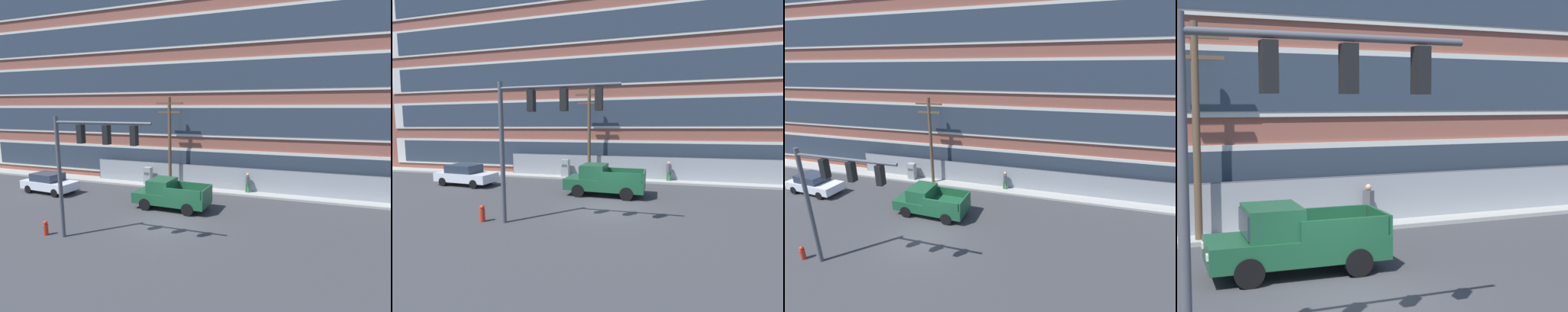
# 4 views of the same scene
# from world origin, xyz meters

# --- Properties ---
(ground_plane) EXTENTS (160.00, 160.00, 0.00)m
(ground_plane) POSITION_xyz_m (0.00, 0.00, 0.00)
(ground_plane) COLOR #38383A
(sidewalk_building_side) EXTENTS (80.00, 1.77, 0.16)m
(sidewalk_building_side) POSITION_xyz_m (0.00, 7.88, 0.08)
(sidewalk_building_side) COLOR #9E9B93
(sidewalk_building_side) RESTS_ON ground
(brick_mill_building) EXTENTS (54.70, 9.40, 18.41)m
(brick_mill_building) POSITION_xyz_m (0.72, 13.16, 9.22)
(brick_mill_building) COLOR brown
(brick_mill_building) RESTS_ON ground
(chain_link_fence) EXTENTS (29.61, 0.06, 1.99)m
(chain_link_fence) POSITION_xyz_m (4.53, 8.15, 1.01)
(chain_link_fence) COLOR gray
(chain_link_fence) RESTS_ON ground
(traffic_signal_mast) EXTENTS (5.33, 0.43, 6.27)m
(traffic_signal_mast) POSITION_xyz_m (-2.59, -3.27, 4.57)
(traffic_signal_mast) COLOR #4C4C51
(traffic_signal_mast) RESTS_ON ground
(pickup_truck_dark_green) EXTENTS (5.14, 2.27, 1.97)m
(pickup_truck_dark_green) POSITION_xyz_m (-0.78, 2.73, 0.94)
(pickup_truck_dark_green) COLOR #194C2D
(pickup_truck_dark_green) RESTS_ON ground
(sedan_white) EXTENTS (4.65, 2.13, 1.56)m
(sedan_white) POSITION_xyz_m (-11.45, 3.22, 0.80)
(sedan_white) COLOR silver
(sedan_white) RESTS_ON ground
(utility_pole_near_corner) EXTENTS (2.27, 0.26, 7.53)m
(utility_pole_near_corner) POSITION_xyz_m (-2.83, 7.43, 4.17)
(utility_pole_near_corner) COLOR brown
(utility_pole_near_corner) RESTS_ON ground
(electrical_cabinet) EXTENTS (0.65, 0.55, 1.64)m
(electrical_cabinet) POSITION_xyz_m (-4.97, 7.57, 0.82)
(electrical_cabinet) COLOR #939993
(electrical_cabinet) RESTS_ON ground
(pedestrian_near_cabinet) EXTENTS (0.38, 0.46, 1.69)m
(pedestrian_near_cabinet) POSITION_xyz_m (3.56, 7.74, 0.97)
(pedestrian_near_cabinet) COLOR #236B38
(pedestrian_near_cabinet) RESTS_ON ground
(fire_hydrant) EXTENTS (0.24, 0.24, 0.78)m
(fire_hydrant) POSITION_xyz_m (-5.29, -3.40, 0.38)
(fire_hydrant) COLOR red
(fire_hydrant) RESTS_ON ground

